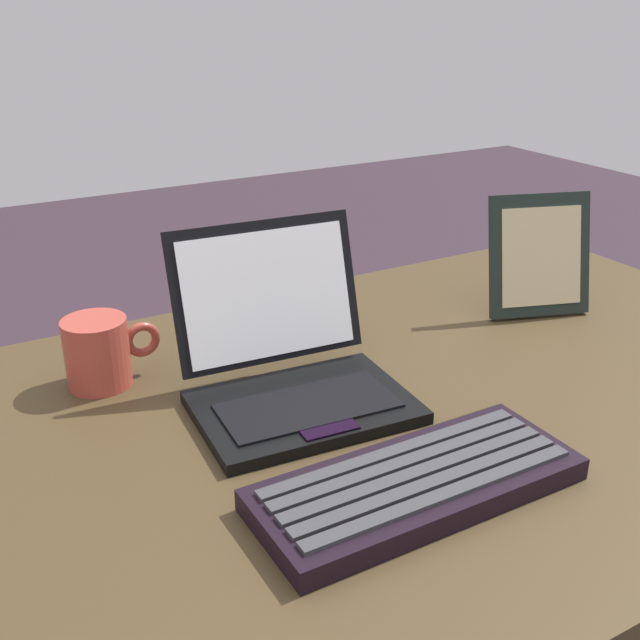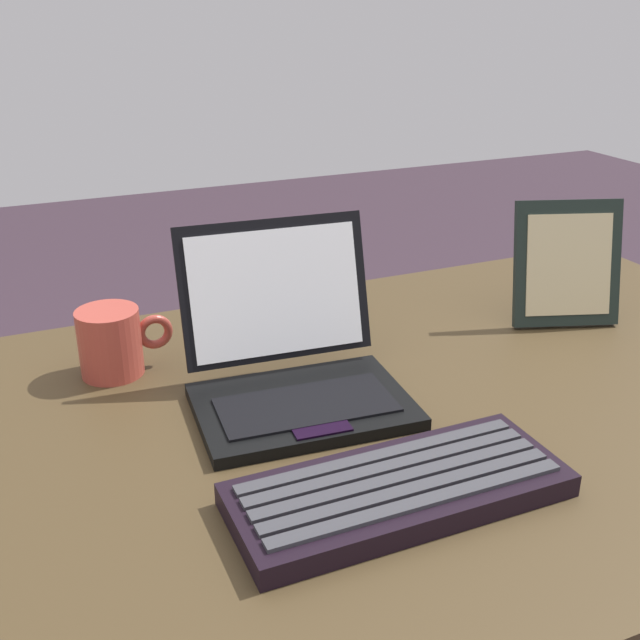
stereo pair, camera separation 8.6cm
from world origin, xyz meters
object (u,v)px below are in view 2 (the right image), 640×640
laptop_front (294,368)px  coffee_mug (112,342)px  photo_frame (567,264)px  external_keyboard (399,489)px

laptop_front → coffee_mug: size_ratio=2.15×
coffee_mug → laptop_front: bearing=-39.7°
photo_frame → coffee_mug: size_ratio=1.51×
external_keyboard → photo_frame: 0.53m
laptop_front → photo_frame: size_ratio=1.43×
external_keyboard → photo_frame: size_ratio=1.82×
coffee_mug → photo_frame: bearing=-8.6°
photo_frame → coffee_mug: photo_frame is taller
photo_frame → external_keyboard: bearing=-146.4°
external_keyboard → photo_frame: bearing=33.6°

